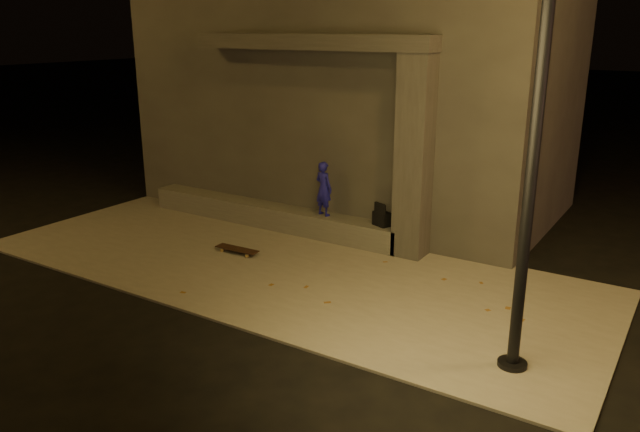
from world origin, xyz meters
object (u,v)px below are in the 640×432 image
Objects in this scene: column at (414,158)px; street_lamp_0 at (549,5)px; skateboard at (237,249)px; backpack at (382,218)px; skateboarder at (324,189)px.

street_lamp_0 reaches higher than column.
column is at bearing 132.76° from street_lamp_0.
street_lamp_0 is at bearing -14.87° from skateboard.
skateboard is at bearing -119.47° from backpack.
street_lamp_0 reaches higher than skateboard.
column is at bearing 22.23° from backpack.
skateboarder is 2.36× the size of backpack.
column is 7.94× the size of backpack.
skateboarder is at bearing -157.77° from backpack.
column reaches higher than skateboarder.
skateboarder is 0.14× the size of street_lamp_0.
column is 0.48× the size of street_lamp_0.
skateboarder is 2.08m from skateboard.
street_lamp_0 is (4.60, -2.94, 3.24)m from skateboarder.
backpack is (1.28, 0.00, -0.38)m from skateboarder.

